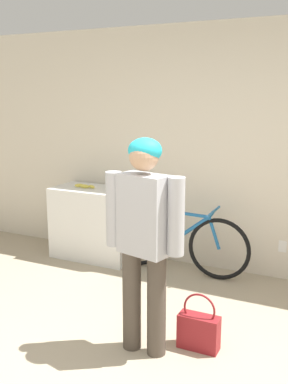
{
  "coord_description": "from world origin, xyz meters",
  "views": [
    {
      "loc": [
        1.16,
        -1.99,
        1.88
      ],
      "look_at": [
        -0.15,
        0.74,
        1.21
      ],
      "focal_mm": 42.0,
      "sensor_mm": 36.0,
      "label": 1
    }
  ],
  "objects": [
    {
      "name": "bicycle",
      "position": [
        -0.51,
        2.26,
        0.35
      ],
      "size": [
        1.6,
        0.46,
        0.73
      ],
      "rotation": [
        0.0,
        0.0,
        0.02
      ],
      "color": "black",
      "rests_on": "ground_plane"
    },
    {
      "name": "wall_back",
      "position": [
        0.0,
        2.6,
        1.3
      ],
      "size": [
        8.0,
        0.07,
        2.6
      ],
      "color": "beige",
      "rests_on": "ground_plane"
    },
    {
      "name": "side_shelf",
      "position": [
        -1.53,
        2.29,
        0.41
      ],
      "size": [
        0.95,
        0.52,
        0.82
      ],
      "color": "white",
      "rests_on": "ground_plane"
    },
    {
      "name": "handbag",
      "position": [
        0.21,
        0.94,
        0.15
      ],
      "size": [
        0.31,
        0.13,
        0.44
      ],
      "color": "maroon",
      "rests_on": "ground_plane"
    },
    {
      "name": "person",
      "position": [
        -0.15,
        0.75,
        0.94
      ],
      "size": [
        0.6,
        0.27,
        1.59
      ],
      "rotation": [
        0.0,
        0.0,
        -0.23
      ],
      "color": "#4C4238",
      "rests_on": "ground_plane"
    },
    {
      "name": "banana",
      "position": [
        -1.64,
        2.26,
        0.84
      ],
      "size": [
        0.29,
        0.08,
        0.04
      ],
      "color": "#EAD64C",
      "rests_on": "side_shelf"
    }
  ]
}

